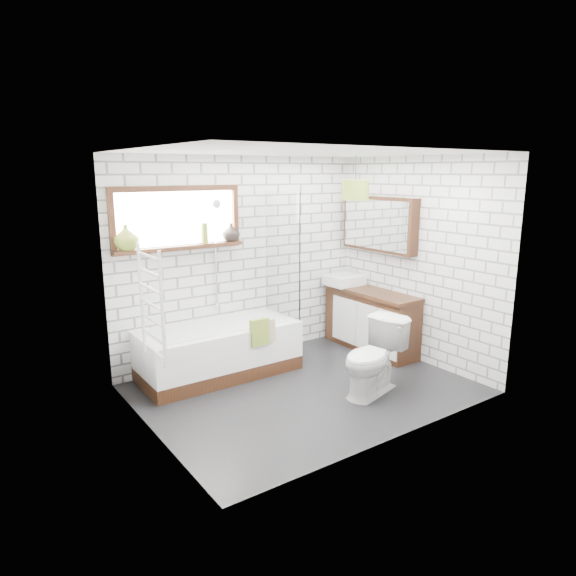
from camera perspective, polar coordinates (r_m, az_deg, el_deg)
floor at (r=5.70m, az=1.93°, el=-11.18°), size 3.40×2.60×0.01m
ceiling at (r=5.21m, az=2.15°, el=14.91°), size 3.40×2.60×0.01m
wall_back at (r=6.39m, az=-5.01°, el=3.19°), size 3.40×0.01×2.50m
wall_front at (r=4.37m, az=12.36°, el=-1.58°), size 3.40×0.01×2.50m
wall_left at (r=4.53m, az=-15.50°, el=-1.26°), size 0.01×2.60×2.50m
wall_right at (r=6.47m, az=14.22°, el=2.97°), size 0.01×2.60×2.50m
window at (r=5.91m, az=-12.12°, el=7.55°), size 1.52×0.16×0.68m
towel_radiator at (r=4.55m, az=-14.93°, el=-1.79°), size 0.06×0.52×1.00m
mirror_cabinet at (r=6.76m, az=10.08°, el=7.00°), size 0.16×1.20×0.70m
shower_riser at (r=6.15m, az=-8.06°, el=3.68°), size 0.02×0.02×1.30m
bathtub at (r=6.02m, az=-7.65°, el=-6.90°), size 1.81×0.80×0.59m
shower_screen at (r=6.20m, az=-0.65°, el=3.74°), size 0.02×0.72×1.50m
towel_green at (r=5.75m, az=-3.19°, el=-4.91°), size 0.23×0.06×0.31m
towel_beige at (r=5.80m, az=-2.34°, el=-4.74°), size 0.20×0.05×0.25m
vanity at (r=6.85m, az=9.18°, el=-3.56°), size 0.45×1.40×0.80m
basin at (r=7.04m, az=6.26°, el=0.89°), size 0.46×0.40×0.13m
tap at (r=7.14m, az=7.24°, el=1.50°), size 0.03×0.03×0.15m
toilet at (r=5.52m, az=9.44°, el=-7.64°), size 0.64×0.88×0.80m
vase_olive at (r=5.69m, az=-17.54°, el=5.19°), size 0.28×0.28×0.27m
vase_dark at (r=6.18m, az=-6.34°, el=6.00°), size 0.22×0.22×0.21m
bottle at (r=6.02m, az=-9.24°, el=5.83°), size 0.09×0.09×0.24m
pendant at (r=6.25m, az=7.48°, el=10.76°), size 0.32×0.32×0.24m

